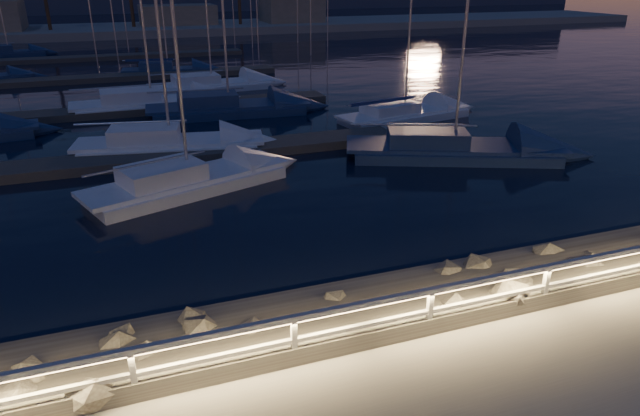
# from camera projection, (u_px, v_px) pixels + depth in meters

# --- Properties ---
(ground) EXTENTS (400.00, 400.00, 0.00)m
(ground) POSITION_uv_depth(u_px,v_px,m) (245.00, 372.00, 10.96)
(ground) COLOR gray
(ground) RESTS_ON ground
(harbor_water) EXTENTS (400.00, 440.00, 0.60)m
(harbor_water) POSITION_uv_depth(u_px,v_px,m) (141.00, 101.00, 38.42)
(harbor_water) COLOR black
(harbor_water) RESTS_ON ground
(guard_rail) EXTENTS (44.11, 0.12, 1.06)m
(guard_rail) POSITION_uv_depth(u_px,v_px,m) (239.00, 340.00, 10.64)
(guard_rail) COLOR silver
(guard_rail) RESTS_ON ground
(riprap) EXTENTS (38.59, 2.84, 1.38)m
(riprap) POSITION_uv_depth(u_px,v_px,m) (157.00, 352.00, 11.92)
(riprap) COLOR slate
(riprap) RESTS_ON ground
(floating_docks) EXTENTS (22.00, 36.00, 0.40)m
(floating_docks) POSITION_uv_depth(u_px,v_px,m) (139.00, 89.00, 39.32)
(floating_docks) COLOR #585149
(floating_docks) RESTS_ON ground
(far_shore) EXTENTS (160.00, 14.00, 5.20)m
(far_shore) POSITION_uv_depth(u_px,v_px,m) (117.00, 27.00, 75.07)
(far_shore) COLOR gray
(far_shore) RESTS_ON ground
(sailboat_b) EXTENTS (8.22, 4.83, 13.56)m
(sailboat_b) POSITION_uv_depth(u_px,v_px,m) (183.00, 180.00, 21.48)
(sailboat_b) COLOR white
(sailboat_b) RESTS_ON ground
(sailboat_c) EXTENTS (9.48, 3.54, 15.74)m
(sailboat_c) POSITION_uv_depth(u_px,v_px,m) (224.00, 107.00, 33.02)
(sailboat_c) COLOR navy
(sailboat_c) RESTS_ON ground
(sailboat_d) EXTENTS (9.83, 6.17, 16.18)m
(sailboat_d) POSITION_uv_depth(u_px,v_px,m) (448.00, 147.00, 25.50)
(sailboat_d) COLOR navy
(sailboat_d) RESTS_ON ground
(sailboat_f) EXTENTS (8.71, 3.98, 14.35)m
(sailboat_f) POSITION_uv_depth(u_px,v_px,m) (165.00, 143.00, 26.09)
(sailboat_f) COLOR white
(sailboat_f) RESTS_ON ground
(sailboat_g) EXTENTS (9.37, 3.10, 15.72)m
(sailboat_g) POSITION_uv_depth(u_px,v_px,m) (147.00, 102.00, 34.11)
(sailboat_g) COLOR white
(sailboat_g) RESTS_ON ground
(sailboat_h) EXTENTS (8.31, 3.83, 13.57)m
(sailboat_h) POSITION_uv_depth(u_px,v_px,m) (402.00, 113.00, 31.79)
(sailboat_h) COLOR white
(sailboat_h) RESTS_ON ground
(sailboat_k) EXTENTS (7.36, 3.06, 12.14)m
(sailboat_k) POSITION_uv_depth(u_px,v_px,m) (166.00, 70.00, 45.97)
(sailboat_k) COLOR navy
(sailboat_k) RESTS_ON ground
(sailboat_l) EXTENTS (8.77, 3.23, 14.53)m
(sailboat_l) POSITION_uv_depth(u_px,v_px,m) (209.00, 84.00, 39.86)
(sailboat_l) COLOR white
(sailboat_l) RESTS_ON ground
(sailboat_m) EXTENTS (7.03, 3.32, 11.63)m
(sailboat_m) POSITION_uv_depth(u_px,v_px,m) (7.00, 53.00, 55.29)
(sailboat_m) COLOR navy
(sailboat_m) RESTS_ON ground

